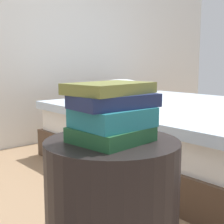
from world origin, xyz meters
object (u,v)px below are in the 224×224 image
at_px(side_table, 112,215).
at_px(book_forest, 111,134).
at_px(bed, 189,134).
at_px(book_olive, 109,88).
at_px(book_navy, 114,101).
at_px(book_teal, 113,117).

bearing_deg(side_table, book_forest, -144.54).
height_order(bed, book_olive, book_olive).
height_order(bed, book_navy, book_navy).
bearing_deg(book_forest, book_olive, 59.41).
relative_size(bed, book_teal, 8.98).
relative_size(book_teal, book_navy, 0.84).
bearing_deg(bed, book_teal, -153.82).
bearing_deg(side_table, book_teal, -120.56).
distance_m(book_forest, book_olive, 0.15).
bearing_deg(book_olive, book_navy, -93.76).
bearing_deg(book_forest, book_teal, -11.11).
xyz_separation_m(side_table, book_teal, (-0.01, -0.01, 0.34)).
bearing_deg(book_forest, book_navy, -20.47).
bearing_deg(book_teal, book_olive, 81.47).
height_order(side_table, book_teal, book_teal).
distance_m(book_teal, book_olive, 0.09).
xyz_separation_m(book_forest, book_olive, (0.01, 0.02, 0.15)).
distance_m(bed, book_forest, 1.51).
bearing_deg(book_olive, book_forest, -121.60).
xyz_separation_m(bed, side_table, (-1.33, -0.61, 0.03)).
bearing_deg(book_olive, side_table, -85.78).
bearing_deg(book_olive, book_teal, -104.83).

